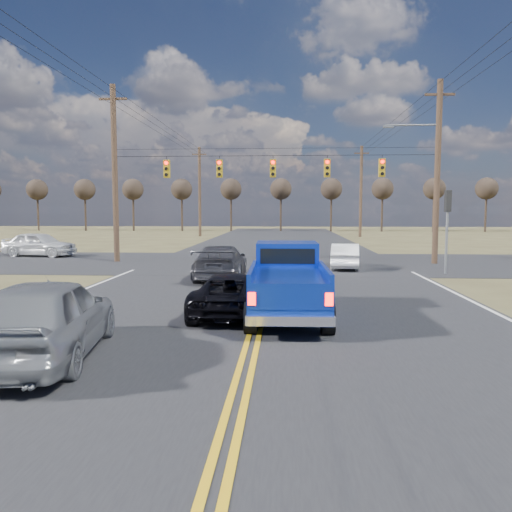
# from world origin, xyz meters

# --- Properties ---
(ground) EXTENTS (160.00, 160.00, 0.00)m
(ground) POSITION_xyz_m (0.00, 0.00, 0.00)
(ground) COLOR brown
(ground) RESTS_ON ground
(road_main) EXTENTS (14.00, 120.00, 0.02)m
(road_main) POSITION_xyz_m (0.00, 10.00, 0.00)
(road_main) COLOR #28282B
(road_main) RESTS_ON ground
(road_cross) EXTENTS (120.00, 12.00, 0.02)m
(road_cross) POSITION_xyz_m (0.00, 18.00, 0.00)
(road_cross) COLOR #28282B
(road_cross) RESTS_ON ground
(signal_gantry) EXTENTS (19.60, 4.83, 10.00)m
(signal_gantry) POSITION_xyz_m (0.50, 17.79, 5.06)
(signal_gantry) COLOR #473323
(signal_gantry) RESTS_ON ground
(utility_poles) EXTENTS (19.60, 58.32, 10.00)m
(utility_poles) POSITION_xyz_m (0.00, 17.00, 5.23)
(utility_poles) COLOR #473323
(utility_poles) RESTS_ON ground
(treeline) EXTENTS (87.00, 117.80, 7.40)m
(treeline) POSITION_xyz_m (0.00, 26.96, 5.70)
(treeline) COLOR #33261C
(treeline) RESTS_ON ground
(pickup_truck) EXTENTS (2.24, 5.43, 2.03)m
(pickup_truck) POSITION_xyz_m (0.80, 3.65, 0.98)
(pickup_truck) COLOR black
(pickup_truck) RESTS_ON ground
(silver_suv) EXTENTS (2.71, 5.21, 1.69)m
(silver_suv) POSITION_xyz_m (-4.05, -0.58, 0.85)
(silver_suv) COLOR gray
(silver_suv) RESTS_ON ground
(black_suv) EXTENTS (2.02, 4.35, 1.21)m
(black_suv) POSITION_xyz_m (-0.80, 3.88, 0.60)
(black_suv) COLOR black
(black_suv) RESTS_ON ground
(white_car_queue) EXTENTS (1.82, 4.02, 1.28)m
(white_car_queue) POSITION_xyz_m (3.77, 15.50, 0.64)
(white_car_queue) COLOR white
(white_car_queue) RESTS_ON ground
(dgrey_car_queue) EXTENTS (2.16, 5.10, 1.47)m
(dgrey_car_queue) POSITION_xyz_m (-2.08, 11.22, 0.73)
(dgrey_car_queue) COLOR #39383E
(dgrey_car_queue) RESTS_ON ground
(cross_car_west) EXTENTS (2.61, 4.93, 1.60)m
(cross_car_west) POSITION_xyz_m (-15.08, 20.92, 0.80)
(cross_car_west) COLOR silver
(cross_car_west) RESTS_ON ground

